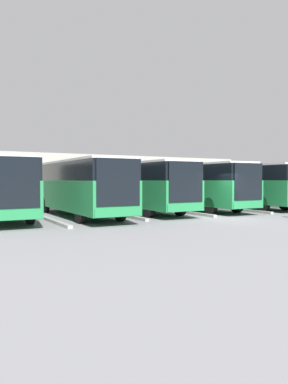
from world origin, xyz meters
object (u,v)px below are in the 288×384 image
object	(u,v)px
bus_0	(279,184)
bus_2	(192,184)
bus_1	(239,184)
bus_3	(137,185)
bus_4	(78,186)

from	to	relation	value
bus_0	bus_2	bearing A→B (deg)	-0.41
bus_1	bus_2	size ratio (longest dim) A/B	1.00
bus_1	bus_3	bearing A→B (deg)	-1.32
bus_3	bus_4	world-z (taller)	same
bus_2	bus_3	size ratio (longest dim) A/B	1.00
bus_2	bus_4	size ratio (longest dim) A/B	1.00
bus_0	bus_2	xyz separation A→B (m)	(8.78, -0.32, 0.00)
bus_2	bus_3	distance (m)	4.39
bus_1	bus_3	distance (m)	8.79
bus_2	bus_4	bearing A→B (deg)	5.53
bus_1	bus_2	world-z (taller)	same
bus_0	bus_2	world-z (taller)	same
bus_0	bus_1	world-z (taller)	same
bus_0	bus_4	bearing A→B (deg)	2.56
bus_4	bus_2	bearing A→B (deg)	-174.47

